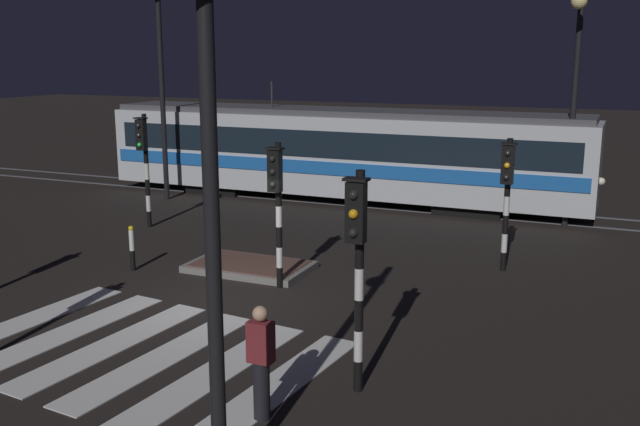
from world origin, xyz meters
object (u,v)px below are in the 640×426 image
(tram, at_px, (338,152))
(bollard_island_edge, at_px, (132,248))
(street_lamp_trackside_right, at_px, (575,82))
(pedestrian_waiting_at_kerb, at_px, (261,362))
(traffic_light_median_centre, at_px, (277,194))
(traffic_light_corner_far_left, at_px, (144,154))
(street_lamp_trackside_left, at_px, (157,60))
(street_lamp_near_kerb, at_px, (196,144))
(traffic_light_corner_far_right, at_px, (507,185))
(traffic_light_corner_near_right, at_px, (357,250))

(tram, distance_m, bollard_island_edge, 10.00)
(tram, bearing_deg, bollard_island_edge, -98.17)
(street_lamp_trackside_right, height_order, pedestrian_waiting_at_kerb, street_lamp_trackside_right)
(street_lamp_trackside_right, relative_size, bollard_island_edge, 6.08)
(traffic_light_median_centre, bearing_deg, tram, 104.10)
(traffic_light_corner_far_left, relative_size, street_lamp_trackside_left, 0.44)
(pedestrian_waiting_at_kerb, xyz_separation_m, bollard_island_edge, (-6.25, 5.20, -0.32))
(traffic_light_corner_far_left, xyz_separation_m, tram, (3.76, 6.06, -0.50))
(street_lamp_trackside_left, relative_size, street_lamp_near_kerb, 1.19)
(traffic_light_corner_far_right, distance_m, street_lamp_trackside_right, 5.78)
(traffic_light_corner_far_left, bearing_deg, traffic_light_median_centre, -30.27)
(street_lamp_trackside_left, bearing_deg, traffic_light_median_centre, -41.38)
(pedestrian_waiting_at_kerb, bearing_deg, street_lamp_trackside_right, 78.03)
(tram, bearing_deg, street_lamp_trackside_right, -8.30)
(pedestrian_waiting_at_kerb, relative_size, bollard_island_edge, 1.54)
(pedestrian_waiting_at_kerb, bearing_deg, traffic_light_corner_far_right, 77.07)
(traffic_light_median_centre, bearing_deg, street_lamp_near_kerb, -69.21)
(tram, height_order, bollard_island_edge, tram)
(bollard_island_edge, bearing_deg, street_lamp_trackside_left, 120.47)
(pedestrian_waiting_at_kerb, distance_m, bollard_island_edge, 8.14)
(traffic_light_corner_far_left, distance_m, street_lamp_trackside_right, 12.72)
(bollard_island_edge, bearing_deg, street_lamp_trackside_right, 43.37)
(pedestrian_waiting_at_kerb, bearing_deg, traffic_light_corner_far_left, 133.81)
(traffic_light_corner_far_right, distance_m, street_lamp_near_kerb, 11.05)
(traffic_light_median_centre, bearing_deg, traffic_light_corner_far_left, 149.73)
(street_lamp_trackside_left, height_order, bollard_island_edge, street_lamp_trackside_left)
(pedestrian_waiting_at_kerb, bearing_deg, traffic_light_median_centre, 114.27)
(street_lamp_trackside_right, bearing_deg, traffic_light_corner_far_left, -156.92)
(traffic_light_corner_near_right, xyz_separation_m, pedestrian_waiting_at_kerb, (-0.96, -1.29, -1.42))
(traffic_light_median_centre, relative_size, pedestrian_waiting_at_kerb, 1.91)
(traffic_light_corner_near_right, distance_m, street_lamp_trackside_left, 16.32)
(traffic_light_corner_far_right, bearing_deg, street_lamp_near_kerb, -98.31)
(tram, relative_size, pedestrian_waiting_at_kerb, 10.21)
(street_lamp_trackside_left, bearing_deg, tram, 23.37)
(traffic_light_corner_far_left, xyz_separation_m, pedestrian_waiting_at_kerb, (8.60, -8.97, -1.37))
(traffic_light_corner_far_right, relative_size, pedestrian_waiting_at_kerb, 1.88)
(tram, bearing_deg, street_lamp_near_kerb, -72.93)
(street_lamp_trackside_right, bearing_deg, traffic_light_corner_near_right, -98.97)
(traffic_light_corner_near_right, height_order, street_lamp_near_kerb, street_lamp_near_kerb)
(traffic_light_corner_far_right, height_order, street_lamp_trackside_left, street_lamp_trackside_left)
(traffic_light_median_centre, height_order, street_lamp_near_kerb, street_lamp_near_kerb)
(street_lamp_trackside_right, relative_size, tram, 0.39)
(pedestrian_waiting_at_kerb, height_order, bollard_island_edge, pedestrian_waiting_at_kerb)
(traffic_light_median_centre, relative_size, street_lamp_trackside_left, 0.42)
(traffic_light_median_centre, xyz_separation_m, pedestrian_waiting_at_kerb, (2.42, -5.36, -1.28))
(street_lamp_trackside_right, bearing_deg, pedestrian_waiting_at_kerb, -101.97)
(traffic_light_corner_far_left, distance_m, street_lamp_trackside_left, 4.87)
(traffic_light_corner_far_left, height_order, tram, tram)
(traffic_light_median_centre, xyz_separation_m, bollard_island_edge, (-3.84, -0.16, -1.60))
(street_lamp_near_kerb, bearing_deg, traffic_light_corner_near_right, 80.91)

